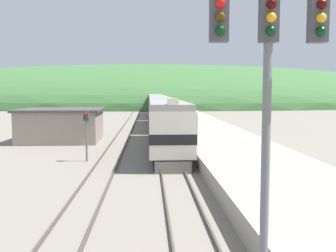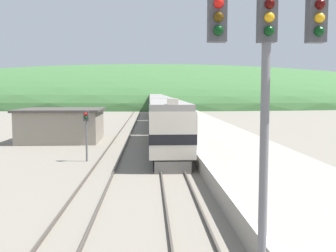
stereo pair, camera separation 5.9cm
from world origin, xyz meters
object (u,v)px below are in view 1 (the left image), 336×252
Objects in this scene: express_train_lead_car at (166,123)px; carriage_fourth at (154,102)px; signal_post_siding at (86,125)px; carriage_second at (159,110)px; signal_mast_main at (268,66)px; carriage_third at (156,105)px; carriage_fifth at (153,100)px.

carriage_fourth is (0.00, 65.83, -0.01)m from express_train_lead_car.
express_train_lead_car is 5.56× the size of signal_post_siding.
express_train_lead_car is 7.93m from signal_post_siding.
signal_post_siding is at bearing -102.26° from carriage_second.
signal_mast_main reaches higher than carriage_fourth.
signal_mast_main reaches higher than signal_post_siding.
carriage_fourth is (0.00, 21.99, 0.00)m from carriage_third.
express_train_lead_car is 0.96× the size of carriage_fourth.
express_train_lead_car reaches higher than signal_post_siding.
express_train_lead_car is at bearing -90.00° from carriage_third.
signal_mast_main is (1.17, -46.46, 3.31)m from carriage_second.
carriage_fourth is at bearing 85.26° from signal_post_siding.
carriage_second is 65.98m from carriage_fifth.
carriage_fifth is 2.60× the size of signal_mast_main.
express_train_lead_car is 0.96× the size of carriage_second.
express_train_lead_car reaches higher than carriage_second.
express_train_lead_car is at bearing -90.00° from carriage_second.
carriage_second is at bearing -90.00° from carriage_fifth.
carriage_third and carriage_fourth have the same top height.
express_train_lead_car reaches higher than carriage_fourth.
carriage_fifth is (0.00, 43.99, 0.00)m from carriage_third.
carriage_fourth is at bearing 90.00° from carriage_second.
carriage_second and carriage_fifth have the same top height.
signal_post_siding is (-5.90, -49.14, 0.35)m from carriage_third.
carriage_third is at bearing 90.98° from signal_mast_main.
express_train_lead_car is 43.84m from carriage_third.
carriage_fourth is 21.99m from carriage_fifth.
carriage_fourth is 1.00× the size of carriage_fifth.
signal_post_siding is (-5.90, -5.30, 0.34)m from express_train_lead_car.
carriage_third is 21.99m from carriage_fourth.
carriage_second is at bearing 91.45° from signal_mast_main.
carriage_fifth is at bearing 90.00° from carriage_second.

